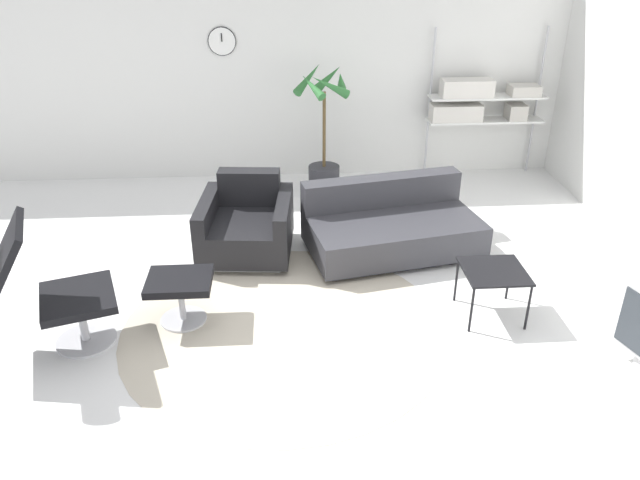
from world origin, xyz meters
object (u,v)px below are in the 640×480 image
Objects in this scene: lounge_chair at (18,273)px; potted_plant at (324,146)px; armchair_red at (247,227)px; shelf_unit at (479,102)px; couch_low at (391,228)px; side_table at (494,274)px; ottoman at (180,289)px.

potted_plant is at bearing 122.95° from lounge_chair.
lounge_chair is 2.11m from armchair_red.
armchair_red is 0.55× the size of shelf_unit.
potted_plant is at bearing -82.02° from couch_low.
couch_low is at bearing 97.91° from lounge_chair.
side_table is at bearing -66.75° from potted_plant.
lounge_chair reaches higher than ottoman.
side_table is at bearing -103.25° from shelf_unit.
couch_low is 0.98× the size of shelf_unit.
potted_plant is 1.91m from shelf_unit.
side_table is 0.33× the size of potted_plant.
side_table is 0.27× the size of shelf_unit.
lounge_chair reaches higher than side_table.
potted_plant is at bearing 63.16° from ottoman.
couch_low is (1.35, -0.05, -0.03)m from armchair_red.
armchair_red is 1.35m from couch_low.
lounge_chair is 2.36× the size of side_table.
ottoman is at bearing 18.86° from couch_low.
ottoman is 1.21m from armchair_red.
armchair_red is at bearing 116.01° from lounge_chair.
potted_plant is (1.29, 2.55, 0.25)m from ottoman.
ottoman is at bearing 72.48° from armchair_red.
lounge_chair is 0.66× the size of couch_low.
couch_low is 1.61m from potted_plant.
lounge_chair is at bearing -141.86° from shelf_unit.
potted_plant reaches higher than lounge_chair.
shelf_unit is (0.70, 2.99, 0.55)m from side_table.
shelf_unit reaches higher than armchair_red.
shelf_unit reaches higher than side_table.
lounge_chair is 1.13m from ottoman.
armchair_red is at bearing 148.64° from side_table.
armchair_red is 1.99× the size of side_table.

